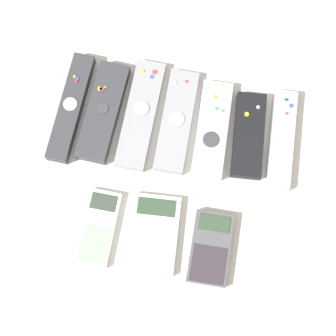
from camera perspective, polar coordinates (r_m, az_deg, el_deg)
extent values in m
plane|color=beige|center=(1.06, -0.36, -2.17)|extent=(3.00, 3.00, 0.00)
cube|color=#333338|center=(1.10, -9.83, 6.07)|extent=(0.05, 0.22, 0.02)
cylinder|color=#99999E|center=(1.09, -9.91, 6.42)|extent=(0.03, 0.03, 0.00)
cylinder|color=red|center=(1.11, -9.33, 8.70)|extent=(0.01, 0.01, 0.00)
cylinder|color=blue|center=(1.11, -9.20, 8.94)|extent=(0.01, 0.01, 0.00)
cylinder|color=orange|center=(1.11, -9.48, 9.14)|extent=(0.01, 0.01, 0.00)
cube|color=#333338|center=(1.09, -6.61, 5.68)|extent=(0.07, 0.20, 0.03)
cylinder|color=#38383D|center=(1.08, -6.67, 6.03)|extent=(0.02, 0.02, 0.00)
cylinder|color=yellow|center=(1.09, -6.93, 8.00)|extent=(0.01, 0.01, 0.00)
cylinder|color=red|center=(1.09, -6.74, 7.98)|extent=(0.01, 0.01, 0.00)
cylinder|color=green|center=(1.09, -6.38, 8.16)|extent=(0.01, 0.01, 0.00)
cube|color=gray|center=(1.09, -2.81, 5.45)|extent=(0.06, 0.22, 0.02)
cylinder|color=#99999E|center=(1.08, -2.73, 6.08)|extent=(0.03, 0.03, 0.00)
cylinder|color=yellow|center=(1.11, -2.63, 9.81)|extent=(0.01, 0.01, 0.00)
cylinder|color=blue|center=(1.11, -1.67, 9.25)|extent=(0.01, 0.01, 0.00)
cylinder|color=red|center=(1.11, -1.37, 9.73)|extent=(0.01, 0.01, 0.00)
cube|color=gray|center=(1.08, 0.85, 4.81)|extent=(0.06, 0.21, 0.02)
cylinder|color=#99999E|center=(1.08, 0.87, 5.02)|extent=(0.03, 0.03, 0.00)
cylinder|color=red|center=(1.10, 1.89, 8.79)|extent=(0.01, 0.01, 0.00)
cylinder|color=silver|center=(1.10, 0.71, 8.65)|extent=(0.01, 0.01, 0.00)
cube|color=silver|center=(1.08, 4.51, 3.91)|extent=(0.06, 0.19, 0.02)
cylinder|color=#38383D|center=(1.06, 4.40, 2.91)|extent=(0.03, 0.03, 0.00)
cylinder|color=green|center=(1.08, 4.97, 6.03)|extent=(0.01, 0.01, 0.00)
cylinder|color=silver|center=(1.09, 5.31, 7.42)|extent=(0.01, 0.01, 0.00)
cylinder|color=green|center=(1.08, 5.61, 5.82)|extent=(0.01, 0.01, 0.00)
cylinder|color=orange|center=(1.09, 4.83, 7.25)|extent=(0.01, 0.01, 0.00)
cube|color=black|center=(1.08, 8.20, 3.30)|extent=(0.07, 0.17, 0.02)
cylinder|color=silver|center=(1.09, 9.13, 6.13)|extent=(0.01, 0.01, 0.00)
cylinder|color=yellow|center=(1.08, 8.00, 5.43)|extent=(0.01, 0.01, 0.00)
cube|color=#B7B7BC|center=(1.09, 11.48, 2.86)|extent=(0.05, 0.20, 0.02)
cylinder|color=silver|center=(1.08, 11.54, 2.45)|extent=(0.03, 0.03, 0.00)
cylinder|color=blue|center=(1.11, 12.00, 6.80)|extent=(0.01, 0.01, 0.00)
cylinder|color=red|center=(1.10, 11.98, 5.46)|extent=(0.01, 0.01, 0.00)
cylinder|color=blue|center=(1.11, 12.40, 6.21)|extent=(0.01, 0.01, 0.00)
cylinder|color=green|center=(1.11, 11.82, 6.83)|extent=(0.01, 0.01, 0.00)
cube|color=silver|center=(1.04, -7.09, -6.03)|extent=(0.06, 0.14, 0.01)
cube|color=#333D33|center=(1.04, -6.57, -3.47)|extent=(0.05, 0.03, 0.00)
cube|color=#88AA88|center=(1.03, -7.52, -7.69)|extent=(0.05, 0.07, 0.00)
cube|color=silver|center=(1.04, -1.49, -6.71)|extent=(0.10, 0.15, 0.01)
cube|color=#2D422D|center=(1.03, -1.18, -3.99)|extent=(0.07, 0.04, 0.00)
cube|color=#95A6A5|center=(1.02, -1.72, -8.47)|extent=(0.08, 0.08, 0.00)
cube|color=#4C4C51|center=(1.03, 4.34, -8.11)|extent=(0.07, 0.13, 0.02)
cube|color=#2D422D|center=(1.03, 4.74, -5.59)|extent=(0.06, 0.03, 0.00)
cube|color=#312A31|center=(1.02, 4.13, -9.73)|extent=(0.06, 0.07, 0.00)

